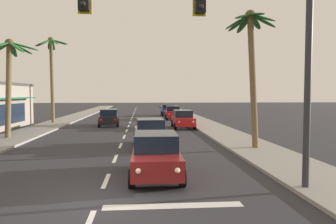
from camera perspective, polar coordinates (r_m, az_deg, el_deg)
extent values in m
plane|color=#2D2D33|center=(10.14, -12.35, -15.18)|extent=(220.00, 220.00, 0.00)
cube|color=gray|center=(30.40, 7.66, -2.71)|extent=(3.20, 110.00, 0.14)
cube|color=gray|center=(31.07, -21.75, -2.78)|extent=(3.20, 110.00, 0.14)
cube|color=silver|center=(12.28, -10.92, -11.86)|extent=(0.16, 2.00, 0.01)
cube|color=silver|center=(16.21, -9.35, -8.15)|extent=(0.16, 2.00, 0.01)
cube|color=silver|center=(20.19, -8.41, -5.90)|extent=(0.16, 2.00, 0.01)
cube|color=silver|center=(24.19, -7.79, -4.38)|extent=(0.16, 2.00, 0.01)
cube|color=silver|center=(28.21, -7.35, -3.30)|extent=(0.16, 2.00, 0.01)
cube|color=silver|center=(32.23, -7.01, -2.49)|extent=(0.16, 2.00, 0.01)
cube|color=silver|center=(36.26, -6.75, -1.85)|extent=(0.16, 2.00, 0.01)
cube|color=silver|center=(40.30, -6.55, -1.35)|extent=(0.16, 2.00, 0.01)
cube|color=silver|center=(44.34, -6.38, -0.93)|extent=(0.16, 2.00, 0.01)
cube|color=silver|center=(48.38, -6.24, -0.59)|extent=(0.16, 2.00, 0.01)
cube|color=silver|center=(52.42, -6.12, -0.30)|extent=(0.16, 2.00, 0.01)
cube|color=silver|center=(56.46, -6.02, -0.05)|extent=(0.16, 2.00, 0.01)
cube|color=silver|center=(60.51, -5.93, 0.17)|extent=(0.16, 2.00, 0.01)
cube|color=silver|center=(64.55, -5.85, 0.36)|extent=(0.16, 2.00, 0.01)
cube|color=silver|center=(68.60, -5.78, 0.52)|extent=(0.16, 2.00, 0.01)
cube|color=silver|center=(72.64, -5.72, 0.67)|extent=(0.16, 2.00, 0.01)
cube|color=silver|center=(76.69, -5.67, 0.81)|extent=(0.16, 2.00, 0.01)
cube|color=silver|center=(9.52, 0.93, -16.30)|extent=(4.00, 0.44, 0.01)
cylinder|color=#2D2D33|center=(11.36, 23.57, 5.09)|extent=(0.22, 0.22, 7.22)
sphere|color=black|center=(10.36, 5.87, 18.12)|extent=(0.17, 0.17, 0.17)
sphere|color=black|center=(10.35, -14.85, 18.06)|extent=(0.17, 0.17, 0.17)
cube|color=maroon|center=(12.47, -2.18, -8.39)|extent=(1.81, 4.32, 0.72)
cube|color=black|center=(12.50, -2.21, -5.19)|extent=(1.63, 2.22, 0.64)
cylinder|color=black|center=(11.23, 2.55, -11.57)|extent=(0.23, 0.64, 0.64)
cylinder|color=black|center=(11.17, -6.46, -11.67)|extent=(0.23, 0.64, 0.64)
cylinder|color=black|center=(13.98, 1.22, -8.62)|extent=(0.23, 0.64, 0.64)
cylinder|color=black|center=(13.93, -5.95, -8.68)|extent=(0.23, 0.64, 0.64)
sphere|color=#F9EFC6|center=(10.37, 1.69, -10.31)|extent=(0.18, 0.18, 0.18)
sphere|color=#F9EFC6|center=(10.33, -5.29, -10.38)|extent=(0.18, 0.18, 0.18)
cube|color=red|center=(14.60, 0.16, -6.27)|extent=(0.24, 0.06, 0.20)
cube|color=red|center=(14.57, -5.06, -6.31)|extent=(0.24, 0.06, 0.20)
cube|color=silver|center=(19.57, -3.17, -4.16)|extent=(1.94, 4.37, 0.72)
cube|color=black|center=(19.64, -3.20, -2.13)|extent=(1.69, 2.27, 0.64)
cylinder|color=black|center=(18.30, -0.15, -5.80)|extent=(0.25, 0.65, 0.64)
cylinder|color=black|center=(18.18, -5.58, -5.88)|extent=(0.25, 0.65, 0.64)
cylinder|color=black|center=(21.09, -1.09, -4.60)|extent=(0.25, 0.65, 0.64)
cylinder|color=black|center=(20.98, -5.79, -4.66)|extent=(0.25, 0.65, 0.64)
sphere|color=#F9EFC6|center=(17.47, -0.64, -4.77)|extent=(0.18, 0.18, 0.18)
sphere|color=#F9EFC6|center=(17.38, -4.72, -4.83)|extent=(0.18, 0.18, 0.18)
cube|color=red|center=(21.75, -1.82, -3.15)|extent=(0.24, 0.07, 0.20)
cube|color=red|center=(21.67, -5.31, -3.18)|extent=(0.24, 0.07, 0.20)
cube|color=black|center=(32.75, -10.42, -1.24)|extent=(2.00, 4.39, 0.72)
cube|color=black|center=(32.55, -10.44, -0.07)|extent=(1.72, 2.29, 0.64)
cylinder|color=black|center=(34.23, -11.75, -1.67)|extent=(0.26, 0.65, 0.64)
cylinder|color=black|center=(34.16, -8.86, -1.65)|extent=(0.26, 0.65, 0.64)
cylinder|color=black|center=(31.41, -12.09, -2.10)|extent=(0.26, 0.65, 0.64)
cylinder|color=black|center=(31.34, -8.95, -2.08)|extent=(0.26, 0.65, 0.64)
sphere|color=#B2B2AD|center=(34.93, -11.28, -0.84)|extent=(0.18, 0.18, 0.18)
sphere|color=#B2B2AD|center=(34.88, -9.25, -0.83)|extent=(0.18, 0.18, 0.18)
cube|color=red|center=(30.62, -11.83, -1.37)|extent=(0.24, 0.07, 0.20)
cube|color=red|center=(30.56, -9.36, -1.35)|extent=(0.24, 0.07, 0.20)
cube|color=red|center=(40.79, 0.87, -0.32)|extent=(1.87, 4.34, 0.72)
cube|color=black|center=(40.91, 0.85, 0.64)|extent=(1.66, 2.24, 0.64)
cylinder|color=black|center=(39.48, 2.26, -0.96)|extent=(0.24, 0.65, 0.64)
cylinder|color=black|center=(39.35, -0.24, -0.98)|extent=(0.24, 0.65, 0.64)
cylinder|color=black|center=(42.30, 1.90, -0.69)|extent=(0.24, 0.65, 0.64)
cylinder|color=black|center=(42.18, -0.44, -0.70)|extent=(0.24, 0.65, 0.64)
sphere|color=#B2B2AD|center=(38.68, 2.01, -0.40)|extent=(0.18, 0.18, 0.18)
sphere|color=#B2B2AD|center=(38.59, 0.18, -0.40)|extent=(0.18, 0.18, 0.18)
cube|color=red|center=(42.99, 1.54, -0.01)|extent=(0.24, 0.07, 0.20)
cube|color=red|center=(42.90, -0.22, -0.01)|extent=(0.24, 0.07, 0.20)
cube|color=red|center=(30.05, 2.67, -1.58)|extent=(1.76, 4.30, 0.72)
cube|color=black|center=(30.15, 2.64, -0.27)|extent=(1.60, 2.20, 0.64)
cylinder|color=black|center=(28.81, 4.73, -2.52)|extent=(0.22, 0.64, 0.64)
cylinder|color=black|center=(28.58, 1.32, -2.55)|extent=(0.22, 0.64, 0.64)
cylinder|color=black|center=(31.60, 3.90, -2.01)|extent=(0.22, 0.64, 0.64)
cylinder|color=black|center=(31.39, 0.78, -2.04)|extent=(0.22, 0.64, 0.64)
sphere|color=#B2B2AD|center=(27.99, 4.50, -1.78)|extent=(0.18, 0.18, 0.18)
sphere|color=#B2B2AD|center=(27.82, 1.98, -1.80)|extent=(0.18, 0.18, 0.18)
cube|color=red|center=(32.26, 3.35, -1.08)|extent=(0.24, 0.06, 0.20)
cube|color=red|center=(32.10, 1.01, -1.10)|extent=(0.24, 0.06, 0.20)
cube|color=navy|center=(47.44, -0.02, 0.17)|extent=(1.78, 4.31, 0.72)
cube|color=black|center=(47.56, -0.04, 1.00)|extent=(1.61, 2.21, 0.64)
cylinder|color=black|center=(46.12, 1.18, -0.36)|extent=(0.22, 0.64, 0.64)
cylinder|color=black|center=(45.99, -0.96, -0.37)|extent=(0.22, 0.64, 0.64)
cylinder|color=black|center=(48.94, 0.86, -0.16)|extent=(0.22, 0.64, 0.64)
cylinder|color=black|center=(48.82, -1.16, -0.17)|extent=(0.22, 0.64, 0.64)
sphere|color=#B2B2AD|center=(45.33, 0.97, 0.13)|extent=(0.18, 0.18, 0.18)
sphere|color=#B2B2AD|center=(45.23, -0.60, 0.13)|extent=(0.18, 0.18, 0.18)
cube|color=red|center=(49.64, 0.55, 0.42)|extent=(0.24, 0.06, 0.20)
cube|color=red|center=(49.54, -0.97, 0.42)|extent=(0.24, 0.06, 0.20)
cylinder|color=brown|center=(25.13, -26.45, 3.22)|extent=(0.68, 0.38, 6.69)
ellipsoid|color=#236028|center=(25.11, -24.16, 10.58)|extent=(1.97, 0.70, 0.64)
ellipsoid|color=#236028|center=(25.82, -24.58, 10.21)|extent=(1.40, 1.80, 0.77)
ellipsoid|color=#236028|center=(26.13, -25.81, 9.89)|extent=(0.63, 1.88, 0.95)
ellipsoid|color=#236028|center=(26.09, -27.42, 10.15)|extent=(1.78, 1.47, 0.69)
ellipsoid|color=#236028|center=(24.57, -27.66, 10.46)|extent=(0.92, 1.93, 0.80)
ellipsoid|color=#236028|center=(24.51, -25.29, 10.35)|extent=(1.67, 1.48, 0.96)
sphere|color=#4C4223|center=(25.32, -26.32, 10.92)|extent=(0.60, 0.60, 0.60)
cylinder|color=brown|center=(36.84, -19.88, 4.99)|extent=(0.44, 0.37, 8.92)
ellipsoid|color=#236028|center=(37.16, -18.69, 11.72)|extent=(1.83, 0.65, 0.59)
ellipsoid|color=#236028|center=(37.57, -18.78, 11.64)|extent=(1.70, 1.36, 0.56)
ellipsoid|color=#236028|center=(37.97, -19.80, 11.14)|extent=(0.49, 1.64, 1.05)
ellipsoid|color=#236028|center=(37.99, -20.22, 11.16)|extent=(1.02, 1.67, 1.02)
ellipsoid|color=#236028|center=(37.63, -21.20, 11.36)|extent=(1.77, 0.77, 0.83)
ellipsoid|color=#236028|center=(37.32, -21.34, 11.38)|extent=(1.74, 0.68, 0.90)
ellipsoid|color=#236028|center=(36.60, -20.89, 11.61)|extent=(1.05, 1.74, 0.84)
ellipsoid|color=#236028|center=(36.46, -20.00, 11.45)|extent=(0.87, 1.65, 1.09)
ellipsoid|color=#236028|center=(36.49, -19.49, 11.68)|extent=(1.43, 1.57, 0.82)
sphere|color=#4C4223|center=(37.28, -20.07, 11.93)|extent=(0.60, 0.60, 0.60)
cylinder|color=brown|center=(18.85, 14.83, 4.86)|extent=(0.77, 0.35, 7.54)
ellipsoid|color=#1E5123|center=(19.42, 16.51, 15.24)|extent=(1.53, 0.48, 0.83)
ellipsoid|color=#1E5123|center=(19.91, 15.20, 15.15)|extent=(1.32, 1.44, 0.71)
ellipsoid|color=#1E5123|center=(19.80, 13.27, 14.94)|extent=(0.70, 1.53, 0.90)
ellipsoid|color=#1E5123|center=(19.56, 12.47, 15.14)|extent=(1.30, 1.38, 0.87)
ellipsoid|color=#1E5123|center=(19.07, 12.25, 15.36)|extent=(1.50, 0.56, 0.94)
ellipsoid|color=#1E5123|center=(18.59, 13.16, 16.21)|extent=(1.45, 1.35, 0.61)
ellipsoid|color=#1E5123|center=(18.57, 15.51, 16.41)|extent=(0.60, 1.65, 0.48)
ellipsoid|color=#1E5123|center=(18.87, 16.42, 15.77)|extent=(1.32, 1.43, 0.73)
sphere|color=#4C4223|center=(19.28, 14.39, 16.29)|extent=(0.60, 0.60, 0.60)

